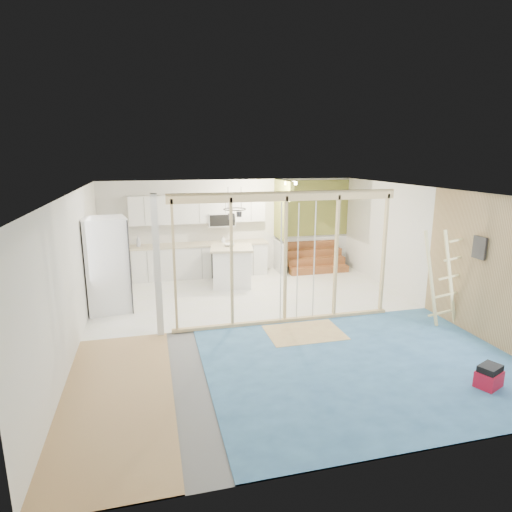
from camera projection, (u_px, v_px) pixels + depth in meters
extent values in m
cube|color=slate|center=(270.00, 324.00, 8.41)|extent=(7.00, 8.00, 0.01)
cube|color=silver|center=(271.00, 191.00, 7.82)|extent=(7.00, 8.00, 0.01)
cube|color=silver|center=(231.00, 227.00, 11.89)|extent=(7.00, 0.01, 2.60)
cube|color=silver|center=(379.00, 351.00, 4.34)|extent=(7.00, 0.01, 2.60)
cube|color=silver|center=(73.00, 272.00, 7.28)|extent=(0.01, 8.00, 2.60)
cube|color=silver|center=(431.00, 250.00, 8.94)|extent=(0.01, 8.00, 2.60)
cube|color=white|center=(247.00, 293.00, 10.30)|extent=(7.00, 4.00, 0.02)
cube|color=#4D8DBC|center=(365.00, 365.00, 6.76)|extent=(5.00, 4.00, 0.02)
cube|color=tan|center=(117.00, 396.00, 5.87)|extent=(1.50, 4.00, 0.02)
cube|color=#D2B874|center=(304.00, 333.00, 7.96)|extent=(1.40, 1.00, 0.01)
cube|color=tan|center=(286.00, 196.00, 7.91)|extent=(4.40, 0.09, 0.18)
cube|color=tan|center=(284.00, 320.00, 8.47)|extent=(4.40, 0.09, 0.06)
cube|color=silver|center=(157.00, 267.00, 7.61)|extent=(0.12, 0.14, 2.60)
cube|color=tan|center=(174.00, 266.00, 7.69)|extent=(0.04, 0.09, 2.40)
cube|color=tan|center=(232.00, 262.00, 7.94)|extent=(0.04, 0.09, 2.40)
cube|color=tan|center=(285.00, 259.00, 8.18)|extent=(0.05, 0.09, 2.40)
cube|color=tan|center=(336.00, 256.00, 8.43)|extent=(0.04, 0.09, 2.40)
cube|color=tan|center=(384.00, 253.00, 8.68)|extent=(0.04, 0.09, 2.40)
cylinder|color=silver|center=(281.00, 264.00, 8.15)|extent=(0.02, 0.02, 2.35)
cylinder|color=silver|center=(314.00, 261.00, 8.36)|extent=(0.02, 0.02, 2.35)
cylinder|color=silver|center=(298.00, 262.00, 8.26)|extent=(0.02, 0.02, 2.35)
cube|color=white|center=(201.00, 261.00, 11.59)|extent=(3.60, 0.60, 0.88)
cube|color=beige|center=(200.00, 244.00, 11.48)|extent=(3.66, 0.64, 0.05)
cube|color=white|center=(108.00, 278.00, 10.01)|extent=(0.60, 1.60, 0.88)
cube|color=beige|center=(107.00, 259.00, 9.90)|extent=(0.64, 1.64, 0.05)
cube|color=white|center=(199.00, 209.00, 11.38)|extent=(3.60, 0.34, 0.75)
cube|color=silver|center=(221.00, 219.00, 11.55)|extent=(0.72, 0.38, 0.36)
cube|color=black|center=(222.00, 220.00, 11.37)|extent=(0.68, 0.02, 0.30)
cube|color=olive|center=(280.00, 209.00, 11.66)|extent=(0.10, 0.90, 1.60)
cube|color=silver|center=(280.00, 257.00, 11.97)|extent=(0.10, 0.90, 0.90)
cube|color=olive|center=(289.00, 191.00, 10.87)|extent=(0.10, 0.50, 0.50)
cube|color=olive|center=(312.00, 208.00, 12.33)|extent=(2.20, 0.04, 1.60)
cube|color=silver|center=(311.00, 252.00, 12.63)|extent=(2.20, 0.04, 0.90)
cube|color=brown|center=(319.00, 270.00, 11.97)|extent=(1.70, 0.26, 0.20)
cube|color=brown|center=(316.00, 261.00, 12.17)|extent=(1.70, 0.26, 0.20)
cube|color=brown|center=(313.00, 252.00, 12.37)|extent=(1.70, 0.26, 0.20)
cube|color=brown|center=(310.00, 244.00, 12.57)|extent=(1.70, 0.26, 0.20)
torus|color=black|center=(235.00, 209.00, 9.66)|extent=(0.52, 0.52, 0.02)
cylinder|color=black|center=(228.00, 198.00, 9.57)|extent=(0.01, 0.01, 0.50)
cylinder|color=black|center=(241.00, 198.00, 9.64)|extent=(0.01, 0.01, 0.50)
cylinder|color=#343438|center=(231.00, 216.00, 9.58)|extent=(0.14, 0.14, 0.14)
cylinder|color=#343438|center=(239.00, 214.00, 9.82)|extent=(0.12, 0.12, 0.12)
cube|color=tan|center=(506.00, 276.00, 7.05)|extent=(0.02, 4.00, 2.60)
cube|color=#343438|center=(479.00, 248.00, 7.53)|extent=(0.04, 0.30, 0.40)
cylinder|color=#FFEABF|center=(291.00, 183.00, 10.99)|extent=(0.32, 0.32, 0.08)
cube|color=white|center=(106.00, 265.00, 8.92)|extent=(1.00, 0.98, 2.00)
cube|color=#343438|center=(128.00, 264.00, 9.02)|extent=(0.16, 0.79, 1.96)
cube|color=white|center=(232.00, 268.00, 10.80)|extent=(1.07, 1.07, 0.94)
cube|color=beige|center=(231.00, 248.00, 10.68)|extent=(1.19, 1.19, 0.05)
imported|color=silver|center=(230.00, 245.00, 10.74)|extent=(0.31, 0.31, 0.06)
imported|color=#AEAFC1|center=(138.00, 241.00, 11.05)|extent=(0.13, 0.13, 0.29)
imported|color=white|center=(223.00, 239.00, 11.52)|extent=(0.11, 0.11, 0.19)
cube|color=#B71028|center=(489.00, 379.00, 6.08)|extent=(0.44, 0.39, 0.25)
cube|color=black|center=(490.00, 368.00, 6.04)|extent=(0.39, 0.34, 0.09)
cube|color=#EEDE91|center=(431.00, 280.00, 8.05)|extent=(0.45, 0.11, 1.88)
cube|color=#EEDE91|center=(450.00, 278.00, 8.14)|extent=(0.45, 0.11, 1.88)
cube|color=#EEDE91|center=(439.00, 313.00, 8.27)|extent=(0.45, 0.11, 0.12)
cube|color=#EEDE91|center=(445.00, 295.00, 8.20)|extent=(0.45, 0.11, 0.12)
cube|color=#EEDE91|center=(450.00, 277.00, 8.14)|extent=(0.45, 0.11, 0.12)
cube|color=#EEDE91|center=(455.00, 258.00, 8.07)|extent=(0.45, 0.11, 0.12)
cube|color=#EEDE91|center=(461.00, 239.00, 8.01)|extent=(0.45, 0.11, 0.12)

